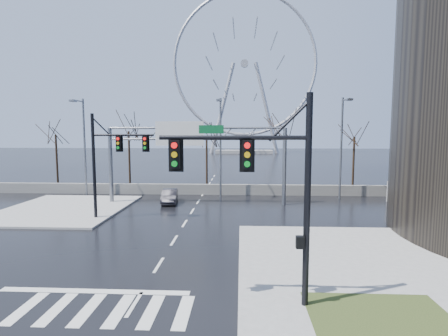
# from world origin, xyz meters

# --- Properties ---
(ground) EXTENTS (260.00, 260.00, 0.00)m
(ground) POSITION_xyz_m (0.00, 0.00, 0.00)
(ground) COLOR black
(ground) RESTS_ON ground
(sidewalk_right_ext) EXTENTS (12.00, 10.00, 0.15)m
(sidewalk_right_ext) POSITION_xyz_m (10.00, 2.00, 0.07)
(sidewalk_right_ext) COLOR gray
(sidewalk_right_ext) RESTS_ON ground
(sidewalk_far) EXTENTS (10.00, 12.00, 0.15)m
(sidewalk_far) POSITION_xyz_m (-11.00, 12.00, 0.07)
(sidewalk_far) COLOR gray
(sidewalk_far) RESTS_ON ground
(grass_strip) EXTENTS (5.00, 4.00, 0.02)m
(grass_strip) POSITION_xyz_m (9.00, -5.00, 0.15)
(grass_strip) COLOR #2B3B18
(grass_strip) RESTS_ON sidewalk_near
(barrier_wall) EXTENTS (52.00, 0.50, 1.10)m
(barrier_wall) POSITION_xyz_m (0.00, 20.00, 0.55)
(barrier_wall) COLOR slate
(barrier_wall) RESTS_ON ground
(signal_mast_near) EXTENTS (5.52, 0.41, 8.00)m
(signal_mast_near) POSITION_xyz_m (5.14, -4.04, 4.87)
(signal_mast_near) COLOR black
(signal_mast_near) RESTS_ON ground
(signal_mast_far) EXTENTS (4.72, 0.41, 8.00)m
(signal_mast_far) POSITION_xyz_m (-5.87, 8.96, 4.83)
(signal_mast_far) COLOR black
(signal_mast_far) RESTS_ON ground
(sign_gantry) EXTENTS (16.36, 0.40, 7.60)m
(sign_gantry) POSITION_xyz_m (-0.38, 14.96, 5.18)
(sign_gantry) COLOR slate
(sign_gantry) RESTS_ON ground
(streetlight_left) EXTENTS (0.50, 2.55, 10.00)m
(streetlight_left) POSITION_xyz_m (-12.00, 18.16, 5.89)
(streetlight_left) COLOR slate
(streetlight_left) RESTS_ON ground
(streetlight_mid) EXTENTS (0.50, 2.55, 10.00)m
(streetlight_mid) POSITION_xyz_m (2.00, 18.16, 5.89)
(streetlight_mid) COLOR slate
(streetlight_mid) RESTS_ON ground
(streetlight_right) EXTENTS (0.50, 2.55, 10.00)m
(streetlight_right) POSITION_xyz_m (14.00, 18.16, 5.89)
(streetlight_right) COLOR slate
(streetlight_right) RESTS_ON ground
(tree_far_left) EXTENTS (3.50, 3.50, 7.00)m
(tree_far_left) POSITION_xyz_m (-18.00, 24.00, 5.57)
(tree_far_left) COLOR black
(tree_far_left) RESTS_ON ground
(tree_left) EXTENTS (3.75, 3.75, 7.50)m
(tree_left) POSITION_xyz_m (-9.00, 23.50, 5.98)
(tree_left) COLOR black
(tree_left) RESTS_ON ground
(tree_center) EXTENTS (3.25, 3.25, 6.50)m
(tree_center) POSITION_xyz_m (0.00, 24.50, 5.17)
(tree_center) COLOR black
(tree_center) RESTS_ON ground
(tree_right) EXTENTS (3.90, 3.90, 7.80)m
(tree_right) POSITION_xyz_m (9.00, 23.50, 6.22)
(tree_right) COLOR black
(tree_right) RESTS_ON ground
(tree_far_right) EXTENTS (3.40, 3.40, 6.80)m
(tree_far_right) POSITION_xyz_m (17.00, 24.00, 5.41)
(tree_far_right) COLOR black
(tree_far_right) RESTS_ON ground
(ferris_wheel) EXTENTS (45.00, 6.00, 50.91)m
(ferris_wheel) POSITION_xyz_m (5.00, 95.00, 26.13)
(ferris_wheel) COLOR gray
(ferris_wheel) RESTS_ON ground
(car) EXTENTS (1.82, 4.01, 1.28)m
(car) POSITION_xyz_m (-2.60, 15.33, 0.64)
(car) COLOR black
(car) RESTS_ON ground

